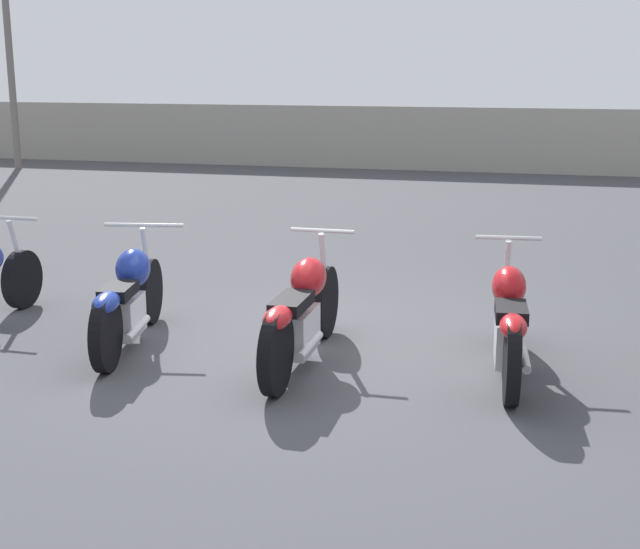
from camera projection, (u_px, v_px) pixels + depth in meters
The scene contains 5 objects.
ground_plane at pixel (319, 347), 7.87m from camera, with size 60.00×60.00×0.00m, color #424247.
fence_back at pixel (463, 140), 20.30m from camera, with size 40.00×0.04×1.46m.
motorcycle_slot_1 at pixel (128, 299), 7.80m from camera, with size 0.74×2.00×0.99m.
motorcycle_slot_2 at pixel (302, 312), 7.33m from camera, with size 0.58×2.17×1.02m.
motorcycle_slot_3 at pixel (509, 322), 7.10m from camera, with size 0.56×2.05×1.01m.
Camera 1 is at (1.86, -7.28, 2.45)m, focal length 50.00 mm.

